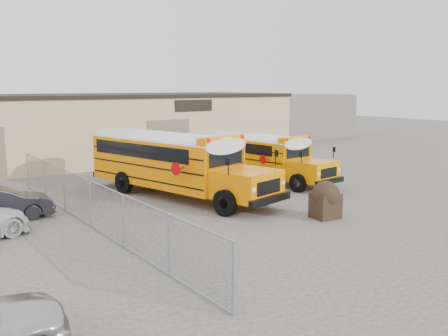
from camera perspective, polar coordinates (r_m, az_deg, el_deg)
ground at (r=19.89m, az=4.77°, el=-5.93°), size 120.00×120.00×0.00m
warehouse at (r=36.91m, az=-15.60°, el=4.55°), size 30.20×10.20×4.67m
chainlink_fence at (r=19.27m, az=-15.03°, el=-3.95°), size 0.07×18.07×1.81m
distant_building_right at (r=53.17m, az=8.03°, el=5.97°), size 10.00×8.00×4.40m
school_bus_left at (r=28.99m, az=-14.59°, el=2.25°), size 4.97×10.97×3.12m
school_bus_right at (r=32.08m, az=-3.32°, el=2.70°), size 3.41×9.27×2.65m
tarp_bundle at (r=20.33m, az=11.53°, el=-3.50°), size 1.11×1.11×1.51m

